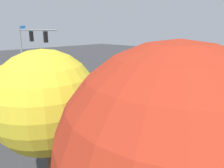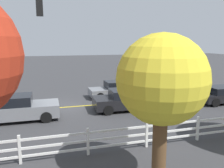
{
  "view_description": "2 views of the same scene",
  "coord_description": "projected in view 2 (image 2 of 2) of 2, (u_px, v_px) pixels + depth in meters",
  "views": [
    {
      "loc": [
        -16.36,
        14.08,
        6.94
      ],
      "look_at": [
        -2.85,
        -0.4,
        1.77
      ],
      "focal_mm": 33.58,
      "sensor_mm": 36.0,
      "label": 1
    },
    {
      "loc": [
        1.09,
        16.1,
        4.6
      ],
      "look_at": [
        -3.43,
        0.32,
        1.55
      ],
      "focal_mm": 37.19,
      "sensor_mm": 36.0,
      "label": 2
    }
  ],
  "objects": [
    {
      "name": "ground_plane",
      "position": [
        64.0,
        107.0,
        16.36
      ],
      "size": [
        120.0,
        120.0,
        0.0
      ],
      "primitive_type": "plane",
      "color": "#38383A"
    },
    {
      "name": "car_0",
      "position": [
        16.0,
        108.0,
        13.56
      ],
      "size": [
        4.78,
        2.0,
        1.5
      ],
      "rotation": [
        0.0,
        0.0,
        3.13
      ],
      "color": "slate",
      "rests_on": "ground_plane"
    },
    {
      "name": "car_1",
      "position": [
        222.0,
        95.0,
        17.48
      ],
      "size": [
        3.96,
        1.99,
        1.25
      ],
      "rotation": [
        0.0,
        0.0,
        3.12
      ],
      "color": "black",
      "rests_on": "ground_plane"
    },
    {
      "name": "lane_center_stripe",
      "position": [
        118.0,
        103.0,
        17.44
      ],
      "size": [
        28.0,
        0.16,
        0.01
      ],
      "primitive_type": "cube",
      "color": "gold",
      "rests_on": "ground_plane"
    },
    {
      "name": "white_rail_fence",
      "position": [
        147.0,
        134.0,
        10.14
      ],
      "size": [
        26.1,
        0.1,
        1.15
      ],
      "color": "white",
      "rests_on": "ground_plane"
    },
    {
      "name": "car_2",
      "position": [
        115.0,
        90.0,
        19.25
      ],
      "size": [
        4.15,
        1.89,
        1.34
      ],
      "rotation": [
        0.0,
        0.0,
        6.31
      ],
      "color": "slate",
      "rests_on": "ground_plane"
    },
    {
      "name": "tree_1",
      "position": [
        162.0,
        81.0,
        7.04
      ],
      "size": [
        2.82,
        2.82,
        4.87
      ],
      "color": "brown",
      "rests_on": "ground_plane"
    },
    {
      "name": "car_3",
      "position": [
        128.0,
        100.0,
        15.73
      ],
      "size": [
        4.82,
        2.13,
        1.4
      ],
      "rotation": [
        0.0,
        0.0,
        3.1
      ],
      "color": "black",
      "rests_on": "ground_plane"
    },
    {
      "name": "car_4",
      "position": [
        173.0,
        86.0,
        20.56
      ],
      "size": [
        4.26,
        2.1,
        1.5
      ],
      "rotation": [
        0.0,
        0.0,
        6.26
      ],
      "color": "black",
      "rests_on": "ground_plane"
    }
  ]
}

